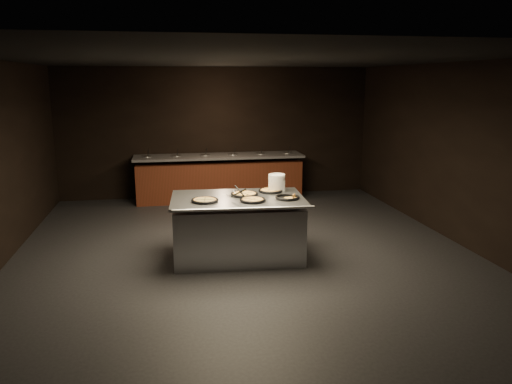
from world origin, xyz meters
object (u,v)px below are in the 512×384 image
(pan_veggie_whole, at_px, (205,200))
(plate_stack, at_px, (277,183))
(pan_cheese_whole, at_px, (244,194))
(serving_counter, at_px, (238,229))

(pan_veggie_whole, bearing_deg, plate_stack, 23.92)
(plate_stack, height_order, pan_cheese_whole, plate_stack)
(pan_veggie_whole, height_order, pan_cheese_whole, same)
(serving_counter, height_order, plate_stack, plate_stack)
(pan_cheese_whole, bearing_deg, serving_counter, -135.63)
(pan_veggie_whole, distance_m, pan_cheese_whole, 0.68)
(serving_counter, xyz_separation_m, plate_stack, (0.66, 0.34, 0.61))
(serving_counter, relative_size, pan_cheese_whole, 4.87)
(serving_counter, height_order, pan_veggie_whole, pan_veggie_whole)
(serving_counter, height_order, pan_cheese_whole, pan_cheese_whole)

